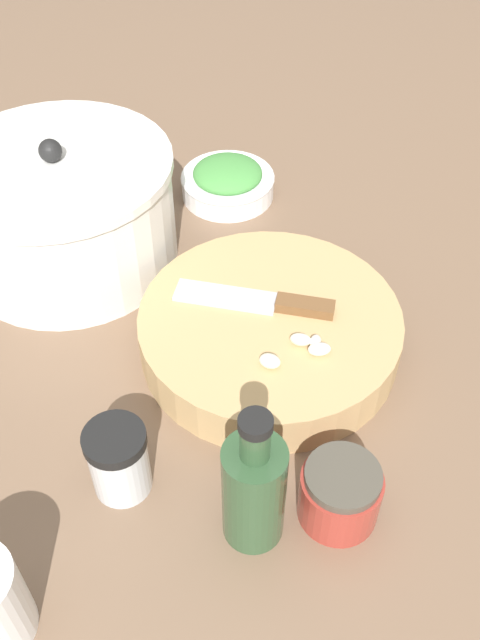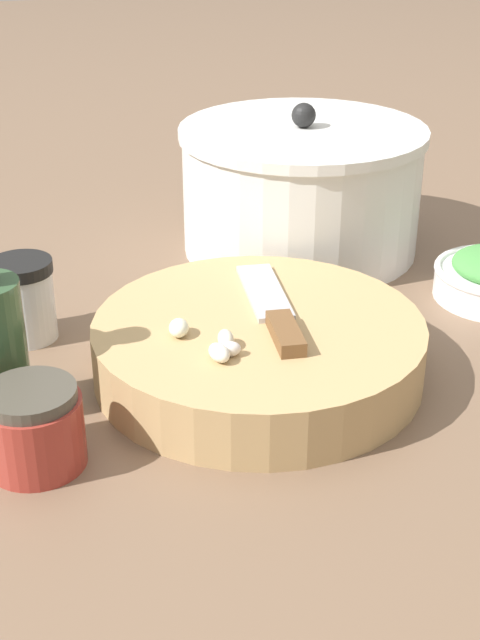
{
  "view_description": "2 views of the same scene",
  "coord_description": "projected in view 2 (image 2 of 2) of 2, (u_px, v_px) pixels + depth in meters",
  "views": [
    {
      "loc": [
        -0.51,
        -0.11,
        0.63
      ],
      "look_at": [
        0.04,
        -0.03,
        0.05
      ],
      "focal_mm": 40.0,
      "sensor_mm": 36.0,
      "label": 1
    },
    {
      "loc": [
        -0.13,
        -0.75,
        0.42
      ],
      "look_at": [
        0.04,
        -0.04,
        0.04
      ],
      "focal_mm": 50.0,
      "sensor_mm": 36.0,
      "label": 2
    }
  ],
  "objects": [
    {
      "name": "spice_jar",
      "position": [
        25.0,
        299.0,
        0.87
      ],
      "size": [
        0.06,
        0.06,
        0.08
      ],
      "color": "silver",
      "rests_on": "ground_plane"
    },
    {
      "name": "cutting_board",
      "position": [
        258.0,
        348.0,
        0.81
      ],
      "size": [
        0.3,
        0.3,
        0.05
      ],
      "color": "tan",
      "rests_on": "ground_plane"
    },
    {
      "name": "stock_pot",
      "position": [
        301.0,
        189.0,
        1.05
      ],
      "size": [
        0.29,
        0.29,
        0.18
      ],
      "color": "silver",
      "rests_on": "ground_plane"
    },
    {
      "name": "chef_knife",
      "position": [
        274.0,
        311.0,
        0.81
      ],
      "size": [
        0.04,
        0.19,
        0.01
      ],
      "rotation": [
        0.0,
        0.0,
        6.22
      ],
      "color": "brown",
      "rests_on": "cutting_board"
    },
    {
      "name": "honey_jar",
      "position": [
        34.0,
        427.0,
        0.69
      ],
      "size": [
        0.08,
        0.08,
        0.07
      ],
      "color": "#9E3328",
      "rests_on": "ground_plane"
    },
    {
      "name": "ground_plane",
      "position": [
        193.0,
        348.0,
        0.87
      ],
      "size": [
        5.0,
        5.0,
        0.0
      ],
      "primitive_type": "plane",
      "color": "brown"
    },
    {
      "name": "garlic_cloves",
      "position": [
        210.0,
        341.0,
        0.75
      ],
      "size": [
        0.06,
        0.08,
        0.02
      ],
      "color": "silver",
      "rests_on": "cutting_board"
    }
  ]
}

